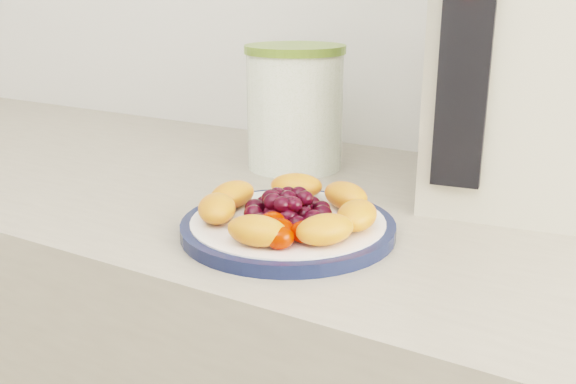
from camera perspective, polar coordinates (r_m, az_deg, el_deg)
The scene contains 7 objects.
plate_rim at distance 0.73m, azimuth 0.00°, elevation -3.17°, with size 0.24×0.24×0.01m, color #121B3C.
plate_face at distance 0.73m, azimuth 0.00°, elevation -3.10°, with size 0.22×0.22×0.02m, color white.
canister at distance 0.98m, azimuth 0.61°, elevation 7.18°, with size 0.15×0.15×0.17m, color #496C17.
canister_lid at distance 0.97m, azimuth 0.63°, elevation 12.59°, with size 0.15×0.15×0.01m, color olive.
appliance_body at distance 0.88m, azimuth 19.48°, elevation 9.91°, with size 0.19×0.26×0.33m, color beige.
appliance_panel at distance 0.76m, azimuth 15.32°, elevation 9.43°, with size 0.06×0.02×0.24m, color black.
fruit_plate at distance 0.72m, azimuth 0.06°, elevation -1.52°, with size 0.21×0.21×0.03m.
Camera 1 is at (0.29, 0.48, 1.17)m, focal length 40.00 mm.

